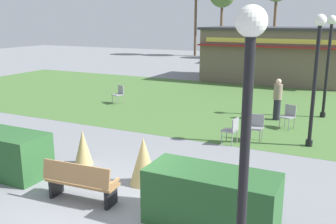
{
  "coord_description": "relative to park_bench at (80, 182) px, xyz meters",
  "views": [
    {
      "loc": [
        4.62,
        -6.21,
        3.99
      ],
      "look_at": [
        -0.22,
        3.75,
        1.28
      ],
      "focal_mm": 40.46,
      "sensor_mm": 36.0,
      "label": 1
    }
  ],
  "objects": [
    {
      "name": "lamppost_near",
      "position": [
        4.13,
        -1.95,
        2.13
      ],
      "size": [
        0.36,
        0.36,
        4.15
      ],
      "color": "black",
      "rests_on": "ground_plane"
    },
    {
      "name": "ground_plane",
      "position": [
        0.54,
        0.05,
        -0.48
      ],
      "size": [
        80.0,
        80.0,
        0.0
      ],
      "primitive_type": "plane",
      "color": "slate"
    },
    {
      "name": "hedge_left",
      "position": [
        -2.8,
        0.42,
        0.09
      ],
      "size": [
        2.35,
        1.1,
        1.14
      ],
      "primitive_type": "cube",
      "color": "#28562B",
      "rests_on": "ground_plane"
    },
    {
      "name": "cafe_chair_west",
      "position": [
        3.24,
        8.15,
        0.05
      ],
      "size": [
        0.57,
        0.57,
        0.89
      ],
      "color": "gray",
      "rests_on": "ground_plane"
    },
    {
      "name": "person_strolling",
      "position": [
        2.61,
        9.21,
        0.38
      ],
      "size": [
        0.34,
        0.34,
        1.69
      ],
      "rotation": [
        0.0,
        0.0,
        6.11
      ],
      "color": "#23232D",
      "rests_on": "ground_plane"
    },
    {
      "name": "lamppost_mid",
      "position": [
        4.18,
        6.3,
        2.13
      ],
      "size": [
        0.36,
        0.36,
        4.15
      ],
      "color": "black",
      "rests_on": "ground_plane"
    },
    {
      "name": "cafe_chair_center",
      "position": [
        -4.84,
        9.01,
        0.05
      ],
      "size": [
        0.58,
        0.58,
        0.89
      ],
      "color": "gray",
      "rests_on": "ground_plane"
    },
    {
      "name": "ornamental_grass_behind_left",
      "position": [
        -1.38,
        1.85,
        0.02
      ],
      "size": [
        0.52,
        0.52,
        1.0
      ],
      "primitive_type": "cone",
      "color": "tan",
      "rests_on": "ground_plane"
    },
    {
      "name": "lamppost_far",
      "position": [
        4.28,
        10.5,
        2.13
      ],
      "size": [
        0.36,
        0.36,
        4.15
      ],
      "color": "black",
      "rests_on": "ground_plane"
    },
    {
      "name": "ornamental_grass_behind_right",
      "position": [
        0.79,
        1.45,
        0.12
      ],
      "size": [
        0.71,
        0.71,
        1.21
      ],
      "primitive_type": "cone",
      "color": "tan",
      "rests_on": "ground_plane"
    },
    {
      "name": "food_kiosk",
      "position": [
        0.5,
        19.36,
        1.28
      ],
      "size": [
        8.96,
        5.04,
        3.5
      ],
      "color": "#6B5B4C",
      "rests_on": "ground_plane"
    },
    {
      "name": "hedge_right",
      "position": [
        2.95,
        0.34,
        0.09
      ],
      "size": [
        2.58,
        1.1,
        1.14
      ],
      "primitive_type": "cube",
      "color": "#28562B",
      "rests_on": "ground_plane"
    },
    {
      "name": "parked_car_west_slot",
      "position": [
        -5.18,
        27.88,
        0.16
      ],
      "size": [
        4.35,
        2.35,
        1.2
      ],
      "color": "#B7BABF",
      "rests_on": "ground_plane"
    },
    {
      "name": "parked_car_center_slot",
      "position": [
        0.04,
        27.88,
        0.16
      ],
      "size": [
        4.33,
        2.3,
        1.2
      ],
      "color": "#2D6638",
      "rests_on": "ground_plane"
    },
    {
      "name": "park_bench",
      "position": [
        0.0,
        0.0,
        0.0
      ],
      "size": [
        1.73,
        0.63,
        0.95
      ],
      "color": "#9E7547",
      "rests_on": "ground_plane"
    },
    {
      "name": "trash_bin",
      "position": [
        -2.15,
        0.98,
        -0.07
      ],
      "size": [
        0.52,
        0.52,
        0.81
      ],
      "primitive_type": "cylinder",
      "color": "#2D4233",
      "rests_on": "ground_plane"
    },
    {
      "name": "lawn_patch",
      "position": [
        0.54,
        11.18,
        -0.48
      ],
      "size": [
        36.0,
        12.0,
        0.01
      ],
      "primitive_type": "cube",
      "color": "#446B33",
      "rests_on": "ground_plane"
    },
    {
      "name": "cafe_chair_east",
      "position": [
        2.49,
        6.14,
        0.05
      ],
      "size": [
        0.45,
        0.45,
        0.89
      ],
      "color": "gray",
      "rests_on": "ground_plane"
    },
    {
      "name": "cafe_chair_north",
      "position": [
        1.87,
        5.4,
        0.05
      ],
      "size": [
        0.5,
        0.5,
        0.89
      ],
      "color": "gray",
      "rests_on": "ground_plane"
    }
  ]
}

